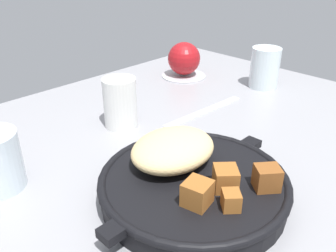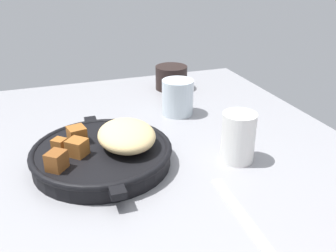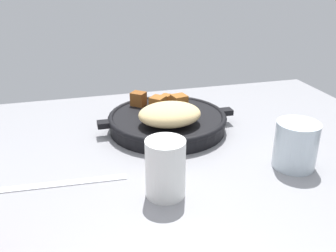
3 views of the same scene
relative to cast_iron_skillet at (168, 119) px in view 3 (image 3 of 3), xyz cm
name	(u,v)px [view 3 (image 3 of 3)]	position (x,y,z in cm)	size (l,w,h in cm)	color
ground_plane	(157,164)	(5.11, 11.55, -3.84)	(108.41, 76.89, 2.40)	gray
cast_iron_skillet	(168,119)	(0.00, 0.00, 0.00)	(29.86, 25.50, 7.58)	black
butter_knife	(61,183)	(22.41, 16.05, -2.46)	(21.49, 1.60, 0.36)	silver
white_creamer_pitcher	(165,168)	(6.57, 23.27, 2.03)	(6.17, 6.17, 9.34)	white
water_glass_short	(296,145)	(-17.68, 20.61, 1.55)	(7.50, 7.50, 8.38)	silver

